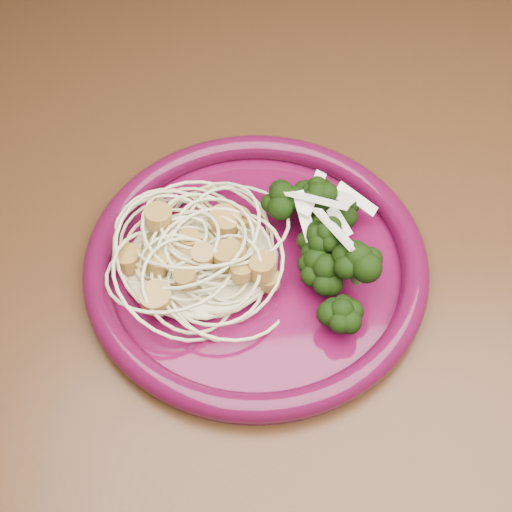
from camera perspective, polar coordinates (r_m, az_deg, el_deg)
name	(u,v)px	position (r m, az deg, el deg)	size (l,w,h in m)	color
dining_table	(261,267)	(0.75, 0.39, -0.86)	(1.20, 0.80, 0.75)	#472814
dinner_plate	(256,262)	(0.62, 0.00, -0.49)	(0.33, 0.33, 0.02)	#4D0827
spaghetti_pile	(200,255)	(0.61, -4.51, 0.06)	(0.14, 0.12, 0.03)	beige
scallop_cluster	(197,228)	(0.58, -4.75, 2.25)	(0.13, 0.13, 0.04)	#AC853C
broccoli_pile	(325,247)	(0.61, 5.57, 0.70)	(0.09, 0.14, 0.05)	black
onion_garnish	(328,224)	(0.58, 5.81, 2.54)	(0.06, 0.09, 0.05)	white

